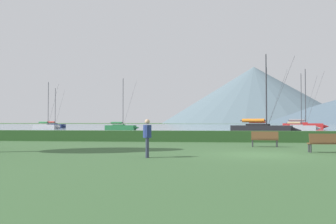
{
  "coord_description": "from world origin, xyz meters",
  "views": [
    {
      "loc": [
        -2.31,
        -17.34,
        1.52
      ],
      "look_at": [
        -10.68,
        55.94,
        3.56
      ],
      "focal_mm": 38.93,
      "sensor_mm": 36.0,
      "label": 1
    }
  ],
  "objects_px": {
    "sailboat_slip_5": "(303,126)",
    "person_seated_viewer": "(147,135)",
    "sailboat_slip_8": "(264,128)",
    "park_bench_near_path": "(326,142)",
    "sailboat_slip_9": "(47,126)",
    "sailboat_slip_2": "(54,126)",
    "sailboat_slip_1": "(299,127)",
    "park_bench_under_tree": "(265,138)",
    "sailboat_slip_3": "(121,127)",
    "sailboat_slip_4": "(262,129)"
  },
  "relations": [
    {
      "from": "sailboat_slip_5",
      "to": "person_seated_viewer",
      "type": "distance_m",
      "value": 67.23
    },
    {
      "from": "sailboat_slip_8",
      "to": "park_bench_near_path",
      "type": "relative_size",
      "value": 5.63
    },
    {
      "from": "sailboat_slip_9",
      "to": "sailboat_slip_2",
      "type": "bearing_deg",
      "value": 121.4
    },
    {
      "from": "sailboat_slip_2",
      "to": "sailboat_slip_8",
      "type": "bearing_deg",
      "value": -25.13
    },
    {
      "from": "sailboat_slip_1",
      "to": "park_bench_under_tree",
      "type": "distance_m",
      "value": 45.98
    },
    {
      "from": "sailboat_slip_2",
      "to": "sailboat_slip_3",
      "type": "relative_size",
      "value": 1.05
    },
    {
      "from": "sailboat_slip_8",
      "to": "sailboat_slip_9",
      "type": "distance_m",
      "value": 50.37
    },
    {
      "from": "sailboat_slip_2",
      "to": "sailboat_slip_4",
      "type": "distance_m",
      "value": 66.44
    },
    {
      "from": "sailboat_slip_5",
      "to": "sailboat_slip_8",
      "type": "height_order",
      "value": "sailboat_slip_5"
    },
    {
      "from": "park_bench_under_tree",
      "to": "person_seated_viewer",
      "type": "distance_m",
      "value": 9.51
    },
    {
      "from": "sailboat_slip_3",
      "to": "park_bench_under_tree",
      "type": "xyz_separation_m",
      "value": [
        20.28,
        -45.76,
        -0.04
      ]
    },
    {
      "from": "park_bench_under_tree",
      "to": "park_bench_near_path",
      "type": "bearing_deg",
      "value": -52.78
    },
    {
      "from": "sailboat_slip_4",
      "to": "sailboat_slip_8",
      "type": "distance_m",
      "value": 10.84
    },
    {
      "from": "sailboat_slip_2",
      "to": "sailboat_slip_9",
      "type": "height_order",
      "value": "sailboat_slip_9"
    },
    {
      "from": "sailboat_slip_2",
      "to": "park_bench_near_path",
      "type": "height_order",
      "value": "sailboat_slip_2"
    },
    {
      "from": "sailboat_slip_1",
      "to": "park_bench_under_tree",
      "type": "xyz_separation_m",
      "value": [
        -12.5,
        -44.25,
        -0.04
      ]
    },
    {
      "from": "person_seated_viewer",
      "to": "sailboat_slip_9",
      "type": "bearing_deg",
      "value": 110.91
    },
    {
      "from": "sailboat_slip_3",
      "to": "sailboat_slip_4",
      "type": "height_order",
      "value": "sailboat_slip_3"
    },
    {
      "from": "sailboat_slip_2",
      "to": "park_bench_under_tree",
      "type": "relative_size",
      "value": 6.39
    },
    {
      "from": "sailboat_slip_1",
      "to": "sailboat_slip_5",
      "type": "relative_size",
      "value": 0.81
    },
    {
      "from": "sailboat_slip_1",
      "to": "park_bench_near_path",
      "type": "bearing_deg",
      "value": -86.1
    },
    {
      "from": "sailboat_slip_4",
      "to": "park_bench_near_path",
      "type": "bearing_deg",
      "value": -72.86
    },
    {
      "from": "sailboat_slip_1",
      "to": "sailboat_slip_4",
      "type": "bearing_deg",
      "value": -97.66
    },
    {
      "from": "park_bench_under_tree",
      "to": "sailboat_slip_8",
      "type": "bearing_deg",
      "value": 87.16
    },
    {
      "from": "sailboat_slip_4",
      "to": "park_bench_near_path",
      "type": "xyz_separation_m",
      "value": [
        -0.58,
        -26.17,
        -0.14
      ]
    },
    {
      "from": "sailboat_slip_2",
      "to": "sailboat_slip_9",
      "type": "xyz_separation_m",
      "value": [
        4.11,
        -13.06,
        -0.02
      ]
    },
    {
      "from": "sailboat_slip_4",
      "to": "sailboat_slip_5",
      "type": "height_order",
      "value": "sailboat_slip_5"
    },
    {
      "from": "person_seated_viewer",
      "to": "sailboat_slip_1",
      "type": "bearing_deg",
      "value": 62.94
    },
    {
      "from": "sailboat_slip_2",
      "to": "sailboat_slip_8",
      "type": "xyz_separation_m",
      "value": [
        48.9,
        -36.1,
        0.0
      ]
    },
    {
      "from": "sailboat_slip_1",
      "to": "sailboat_slip_4",
      "type": "xyz_separation_m",
      "value": [
        -9.5,
        -21.97,
        0.1
      ]
    },
    {
      "from": "sailboat_slip_2",
      "to": "park_bench_under_tree",
      "type": "height_order",
      "value": "sailboat_slip_2"
    },
    {
      "from": "park_bench_near_path",
      "to": "sailboat_slip_5",
      "type": "bearing_deg",
      "value": 75.78
    },
    {
      "from": "person_seated_viewer",
      "to": "sailboat_slip_2",
      "type": "bearing_deg",
      "value": 109.2
    },
    {
      "from": "sailboat_slip_4",
      "to": "sailboat_slip_8",
      "type": "bearing_deg",
      "value": 99.21
    },
    {
      "from": "sailboat_slip_9",
      "to": "park_bench_near_path",
      "type": "xyz_separation_m",
      "value": [
        42.48,
        -59.91,
        -0.06
      ]
    },
    {
      "from": "sailboat_slip_2",
      "to": "person_seated_viewer",
      "type": "xyz_separation_m",
      "value": [
        38.17,
        -76.44,
        0.37
      ]
    },
    {
      "from": "sailboat_slip_1",
      "to": "park_bench_near_path",
      "type": "xyz_separation_m",
      "value": [
        -10.08,
        -48.14,
        -0.04
      ]
    },
    {
      "from": "sailboat_slip_1",
      "to": "sailboat_slip_9",
      "type": "height_order",
      "value": "sailboat_slip_9"
    },
    {
      "from": "sailboat_slip_4",
      "to": "sailboat_slip_9",
      "type": "xyz_separation_m",
      "value": [
        -43.06,
        33.74,
        -0.08
      ]
    },
    {
      "from": "sailboat_slip_3",
      "to": "person_seated_viewer",
      "type": "bearing_deg",
      "value": -71.12
    },
    {
      "from": "park_bench_under_tree",
      "to": "sailboat_slip_2",
      "type": "bearing_deg",
      "value": 127.92
    },
    {
      "from": "park_bench_near_path",
      "to": "person_seated_viewer",
      "type": "bearing_deg",
      "value": -158.96
    },
    {
      "from": "sailboat_slip_3",
      "to": "sailboat_slip_5",
      "type": "relative_size",
      "value": 0.79
    },
    {
      "from": "sailboat_slip_5",
      "to": "sailboat_slip_8",
      "type": "xyz_separation_m",
      "value": [
        -11.36,
        -23.15,
        -0.16
      ]
    },
    {
      "from": "sailboat_slip_8",
      "to": "sailboat_slip_9",
      "type": "bearing_deg",
      "value": 166.61
    },
    {
      "from": "sailboat_slip_3",
      "to": "sailboat_slip_8",
      "type": "distance_m",
      "value": 28.09
    },
    {
      "from": "park_bench_near_path",
      "to": "park_bench_under_tree",
      "type": "height_order",
      "value": "same"
    },
    {
      "from": "sailboat_slip_3",
      "to": "park_bench_near_path",
      "type": "height_order",
      "value": "sailboat_slip_3"
    },
    {
      "from": "sailboat_slip_9",
      "to": "person_seated_viewer",
      "type": "xyz_separation_m",
      "value": [
        34.06,
        -63.39,
        0.38
      ]
    },
    {
      "from": "park_bench_under_tree",
      "to": "person_seated_viewer",
      "type": "relative_size",
      "value": 0.99
    }
  ]
}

